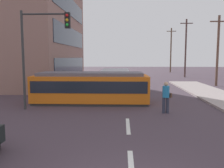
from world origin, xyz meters
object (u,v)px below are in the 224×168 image
at_px(utility_pole_mid, 218,49).
at_px(utility_pole_far, 186,47).
at_px(pedestrian_crossing, 166,96).
at_px(city_bus, 115,78).
at_px(utility_pole_distant, 171,49).
at_px(streetcar_tram, 91,87).
at_px(traffic_light_mast, 41,41).

xyz_separation_m(utility_pole_mid, utility_pole_far, (-0.44, 10.84, 0.66)).
relative_size(pedestrian_crossing, utility_pole_far, 0.20).
xyz_separation_m(city_bus, pedestrian_crossing, (2.97, -9.61, -0.08)).
relative_size(city_bus, utility_pole_distant, 0.65).
bearing_deg(city_bus, utility_pole_far, 54.15).
height_order(city_bus, pedestrian_crossing, city_bus).
relative_size(streetcar_tram, utility_pole_far, 0.87).
height_order(streetcar_tram, utility_pole_mid, utility_pole_mid).
bearing_deg(city_bus, streetcar_tram, -101.07).
relative_size(traffic_light_mast, utility_pole_far, 0.65).
relative_size(streetcar_tram, utility_pole_distant, 0.86).
height_order(pedestrian_crossing, utility_pole_far, utility_pole_far).
distance_m(utility_pole_mid, utility_pole_far, 10.87).
distance_m(streetcar_tram, traffic_light_mast, 4.28).
height_order(utility_pole_mid, utility_pole_far, utility_pole_far).
height_order(traffic_light_mast, utility_pole_distant, utility_pole_distant).
distance_m(city_bus, utility_pole_far, 17.27).
height_order(traffic_light_mast, utility_pole_far, utility_pole_far).
bearing_deg(pedestrian_crossing, utility_pole_far, 73.42).
relative_size(streetcar_tram, traffic_light_mast, 1.34).
xyz_separation_m(streetcar_tram, traffic_light_mast, (-2.47, -2.11, 2.78)).
relative_size(utility_pole_mid, utility_pole_far, 0.85).
height_order(streetcar_tram, traffic_light_mast, traffic_light_mast).
relative_size(pedestrian_crossing, utility_pole_distant, 0.20).
distance_m(streetcar_tram, utility_pole_mid, 15.50).
distance_m(streetcar_tram, utility_pole_far, 23.74).
xyz_separation_m(streetcar_tram, utility_pole_far, (11.27, 20.62, 3.37)).
xyz_separation_m(streetcar_tram, utility_pole_mid, (11.71, 9.79, 2.71)).
height_order(streetcar_tram, pedestrian_crossing, streetcar_tram).
xyz_separation_m(traffic_light_mast, utility_pole_distant, (13.81, 33.88, 0.61)).
height_order(city_bus, utility_pole_far, utility_pole_far).
bearing_deg(utility_pole_far, pedestrian_crossing, -106.58).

